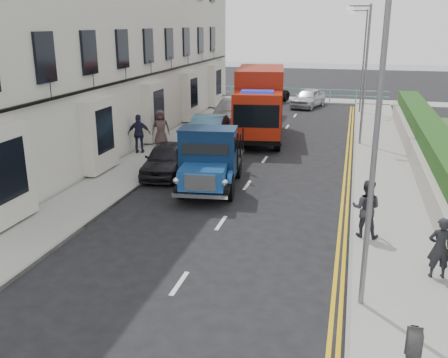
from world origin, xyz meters
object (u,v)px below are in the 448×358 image
(bedford_lorry, at_px, (209,163))
(red_lorry, at_px, (260,102))
(lamp_mid, at_px, (363,67))
(lamp_near, at_px, (370,133))
(lamp_far, at_px, (362,55))
(pedestrian_east_near, at_px, (440,248))
(parked_car_front, at_px, (166,159))

(bedford_lorry, bearing_deg, red_lorry, 82.06)
(lamp_mid, distance_m, bedford_lorry, 10.97)
(lamp_near, relative_size, lamp_far, 1.00)
(lamp_mid, xyz_separation_m, lamp_far, (0.00, 10.00, 0.00))
(red_lorry, bearing_deg, pedestrian_east_near, -72.12)
(lamp_mid, height_order, pedestrian_east_near, lamp_mid)
(red_lorry, xyz_separation_m, parked_car_front, (-2.47, -7.92, -1.34))
(lamp_far, height_order, pedestrian_east_near, lamp_far)
(lamp_near, distance_m, lamp_far, 26.00)
(lamp_mid, relative_size, bedford_lorry, 1.31)
(bedford_lorry, height_order, parked_car_front, bedford_lorry)
(lamp_far, height_order, bedford_lorry, lamp_far)
(red_lorry, bearing_deg, lamp_near, -80.30)
(lamp_far, relative_size, parked_car_front, 1.79)
(lamp_near, distance_m, parked_car_front, 12.09)
(lamp_far, bearing_deg, parked_car_front, -114.13)
(bedford_lorry, bearing_deg, parked_car_front, 136.38)
(lamp_near, height_order, red_lorry, lamp_near)
(lamp_mid, relative_size, pedestrian_east_near, 4.47)
(pedestrian_east_near, bearing_deg, lamp_far, -94.88)
(bedford_lorry, height_order, pedestrian_east_near, bedford_lorry)
(lamp_near, relative_size, lamp_mid, 1.00)
(lamp_near, relative_size, bedford_lorry, 1.31)
(lamp_far, bearing_deg, lamp_mid, -90.00)
(pedestrian_east_near, bearing_deg, bedford_lorry, -44.73)
(lamp_far, bearing_deg, pedestrian_east_near, -85.48)
(red_lorry, bearing_deg, lamp_far, 52.56)
(bedford_lorry, bearing_deg, lamp_far, 66.84)
(lamp_mid, xyz_separation_m, parked_car_front, (-7.78, -7.36, -3.33))
(lamp_mid, bearing_deg, pedestrian_east_near, -82.34)
(lamp_mid, bearing_deg, lamp_far, 90.00)
(lamp_far, xyz_separation_m, red_lorry, (-5.31, -9.44, -1.99))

